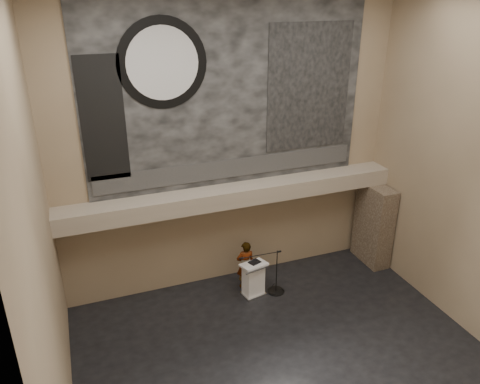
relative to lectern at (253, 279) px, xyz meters
name	(u,v)px	position (x,y,z in m)	size (l,w,h in m)	color
floor	(285,358)	(-0.24, -2.71, -0.55)	(10.00, 10.00, 0.00)	black
wall_back	(230,148)	(-0.24, 1.29, 3.70)	(10.00, 0.02, 8.50)	#867055
wall_front	(423,318)	(-0.24, -6.71, 3.70)	(10.00, 0.02, 8.50)	#867055
wall_left	(40,246)	(-5.24, -2.71, 3.70)	(0.02, 8.00, 8.50)	#867055
wall_right	(475,173)	(4.76, -2.71, 3.70)	(0.02, 8.00, 8.50)	#867055
soffit	(235,195)	(-0.24, 0.89, 2.40)	(10.00, 0.80, 0.50)	gray
sprinkler_left	(182,213)	(-1.84, 0.84, 2.12)	(0.04, 0.04, 0.06)	#B2893D
sprinkler_right	(294,195)	(1.66, 0.84, 2.12)	(0.04, 0.04, 0.06)	#B2893D
banner	(230,97)	(-0.24, 1.26, 5.15)	(8.00, 0.05, 5.00)	black
banner_text_strip	(231,168)	(-0.24, 1.22, 3.10)	(7.76, 0.02, 0.55)	#2E2E2E
banner_clock_rim	(163,63)	(-2.04, 1.22, 6.15)	(2.30, 2.30, 0.02)	black
banner_clock_face	(163,64)	(-2.04, 1.20, 6.15)	(1.84, 1.84, 0.02)	silver
banner_building_print	(309,88)	(2.16, 1.22, 5.25)	(2.60, 0.02, 3.60)	black
banner_brick_print	(103,120)	(-3.64, 1.22, 4.85)	(1.10, 0.02, 3.20)	black
stone_pier	(374,224)	(4.41, 0.44, 0.80)	(0.60, 1.40, 2.70)	#47382B
lectern	(253,279)	(0.00, 0.00, 0.00)	(0.82, 0.65, 1.14)	silver
binder	(255,262)	(0.04, 0.02, 0.56)	(0.32, 0.26, 0.04)	black
papers	(250,265)	(-0.15, -0.07, 0.55)	(0.20, 0.28, 0.01)	white
speaker_person	(245,265)	(-0.06, 0.49, 0.22)	(0.57, 0.37, 1.55)	silver
mic_stand	(275,286)	(0.67, -0.08, -0.35)	(1.42, 0.52, 1.42)	black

